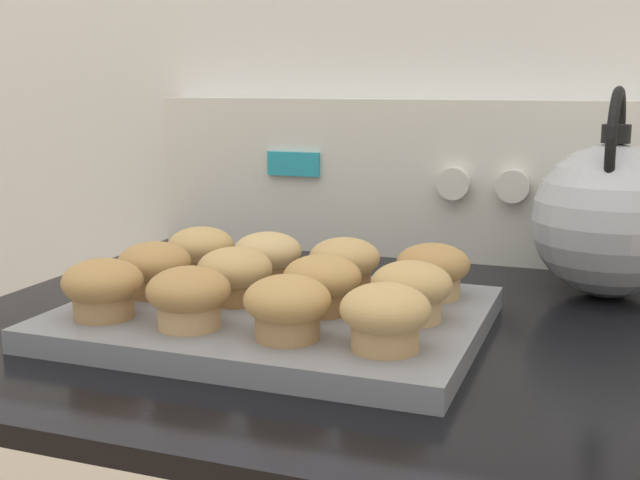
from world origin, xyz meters
TOP-DOWN VIEW (x-y plane):
  - wall_back at (0.00, 0.72)m, footprint 8.00×0.05m
  - control_panel at (0.00, 0.66)m, footprint 0.75×0.07m
  - muffin_pan at (-0.05, 0.29)m, footprint 0.39×0.30m
  - muffin_r0_c0 at (-0.18, 0.20)m, footprint 0.07×0.07m
  - muffin_r0_c1 at (-0.09, 0.20)m, footprint 0.07×0.07m
  - muffin_r0_c2 at (-0.00, 0.20)m, footprint 0.07×0.07m
  - muffin_r0_c3 at (0.08, 0.20)m, footprint 0.07×0.07m
  - muffin_r1_c0 at (-0.18, 0.29)m, footprint 0.07×0.07m
  - muffin_r1_c1 at (-0.09, 0.29)m, footprint 0.07×0.07m
  - muffin_r1_c2 at (-0.00, 0.29)m, footprint 0.07×0.07m
  - muffin_r1_c3 at (0.08, 0.29)m, footprint 0.07×0.07m
  - muffin_r2_c0 at (-0.18, 0.38)m, footprint 0.07×0.07m
  - muffin_r2_c1 at (-0.10, 0.38)m, footprint 0.07×0.07m
  - muffin_r2_c2 at (-0.01, 0.38)m, footprint 0.07×0.07m
  - muffin_r2_c3 at (0.09, 0.38)m, footprint 0.07×0.07m
  - tea_kettle at (0.25, 0.53)m, footprint 0.17×0.21m

SIDE VIEW (x-z plane):
  - muffin_pan at x=-0.05m, z-range 0.94..0.96m
  - muffin_r0_c0 at x=-0.18m, z-range 0.96..1.01m
  - muffin_r0_c1 at x=-0.09m, z-range 0.96..1.01m
  - muffin_r0_c2 at x=0.00m, z-range 0.96..1.01m
  - muffin_r0_c3 at x=0.08m, z-range 0.96..1.01m
  - muffin_r1_c0 at x=-0.18m, z-range 0.96..1.01m
  - muffin_r1_c1 at x=-0.09m, z-range 0.96..1.01m
  - muffin_r1_c2 at x=0.00m, z-range 0.96..1.01m
  - muffin_r1_c3 at x=0.08m, z-range 0.96..1.01m
  - muffin_r2_c0 at x=-0.18m, z-range 0.96..1.01m
  - muffin_r2_c1 at x=-0.10m, z-range 0.96..1.01m
  - muffin_r2_c2 at x=-0.01m, z-range 0.96..1.01m
  - muffin_r2_c3 at x=0.09m, z-range 0.96..1.01m
  - tea_kettle at x=0.25m, z-range 0.91..1.14m
  - control_panel at x=0.00m, z-range 0.94..1.15m
  - wall_back at x=0.00m, z-range 0.00..2.40m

